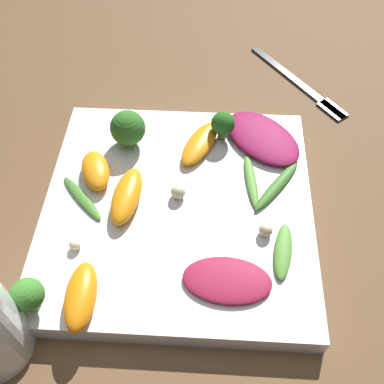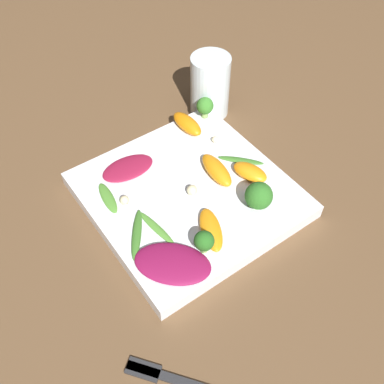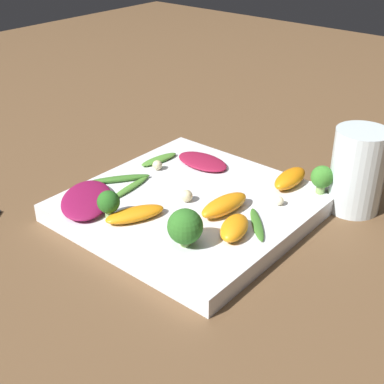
{
  "view_description": "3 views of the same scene",
  "coord_description": "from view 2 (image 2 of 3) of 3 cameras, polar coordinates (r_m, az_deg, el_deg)",
  "views": [
    {
      "loc": [
        -0.03,
        0.29,
        0.43
      ],
      "look_at": [
        -0.02,
        -0.01,
        0.04
      ],
      "focal_mm": 42.0,
      "sensor_mm": 36.0,
      "label": 1
    },
    {
      "loc": [
        -0.26,
        -0.38,
        0.56
      ],
      "look_at": [
        -0.0,
        -0.01,
        0.03
      ],
      "focal_mm": 42.0,
      "sensor_mm": 36.0,
      "label": 2
    },
    {
      "loc": [
        0.41,
        -0.48,
        0.39
      ],
      "look_at": [
        0.01,
        -0.01,
        0.04
      ],
      "focal_mm": 50.0,
      "sensor_mm": 36.0,
      "label": 3
    }
  ],
  "objects": [
    {
      "name": "macadamia_nut_2",
      "position": [
        0.69,
        -8.57,
        -1.04
      ],
      "size": [
        0.01,
        0.01,
        0.01
      ],
      "color": "beige",
      "rests_on": "plate"
    },
    {
      "name": "macadamia_nut_1",
      "position": [
        0.78,
        2.97,
        6.68
      ],
      "size": [
        0.01,
        0.01,
        0.01
      ],
      "color": "beige",
      "rests_on": "plate"
    },
    {
      "name": "orange_segment_1",
      "position": [
        0.73,
        7.38,
        2.53
      ],
      "size": [
        0.05,
        0.07,
        0.02
      ],
      "color": "orange",
      "rests_on": "plate"
    },
    {
      "name": "arugula_sprig_2",
      "position": [
        0.66,
        -4.55,
        -4.58
      ],
      "size": [
        0.02,
        0.08,
        0.01
      ],
      "color": "#518E33",
      "rests_on": "plate"
    },
    {
      "name": "broccoli_floret_1",
      "position": [
        0.62,
        1.54,
        -6.28
      ],
      "size": [
        0.03,
        0.03,
        0.04
      ],
      "color": "#84AD5B",
      "rests_on": "plate"
    },
    {
      "name": "broccoli_floret_2",
      "position": [
        0.82,
        1.66,
        10.82
      ],
      "size": [
        0.03,
        0.03,
        0.04
      ],
      "color": "#84AD5B",
      "rests_on": "plate"
    },
    {
      "name": "orange_segment_0",
      "position": [
        0.73,
        2.91,
        3.03
      ],
      "size": [
        0.04,
        0.08,
        0.02
      ],
      "color": "orange",
      "rests_on": "plate"
    },
    {
      "name": "plate",
      "position": [
        0.72,
        -0.48,
        -0.35
      ],
      "size": [
        0.3,
        0.3,
        0.03
      ],
      "color": "white",
      "rests_on": "ground_plane"
    },
    {
      "name": "drinking_glass",
      "position": [
        0.85,
        2.29,
        13.3
      ],
      "size": [
        0.07,
        0.07,
        0.12
      ],
      "color": "silver",
      "rests_on": "ground_plane"
    },
    {
      "name": "orange_segment_2",
      "position": [
        0.8,
        -0.61,
        8.66
      ],
      "size": [
        0.03,
        0.07,
        0.02
      ],
      "color": "orange",
      "rests_on": "plate"
    },
    {
      "name": "ground_plane",
      "position": [
        0.73,
        -0.47,
        -0.99
      ],
      "size": [
        2.4,
        2.4,
        0.0
      ],
      "primitive_type": "plane",
      "color": "brown"
    },
    {
      "name": "macadamia_nut_0",
      "position": [
        0.7,
        0.11,
        0.3
      ],
      "size": [
        0.02,
        0.02,
        0.02
      ],
      "color": "beige",
      "rests_on": "plate"
    },
    {
      "name": "arugula_sprig_3",
      "position": [
        0.76,
        6.0,
        4.21
      ],
      "size": [
        0.06,
        0.06,
        0.0
      ],
      "color": "#3D7528",
      "rests_on": "plate"
    },
    {
      "name": "broccoli_floret_0",
      "position": [
        0.67,
        8.47,
        -0.49
      ],
      "size": [
        0.04,
        0.04,
        0.05
      ],
      "color": "#84AD5B",
      "rests_on": "plate"
    },
    {
      "name": "radicchio_leaf_0",
      "position": [
        0.74,
        -8.15,
        3.02
      ],
      "size": [
        0.09,
        0.06,
        0.01
      ],
      "color": "maroon",
      "rests_on": "plate"
    },
    {
      "name": "orange_segment_3",
      "position": [
        0.65,
        2.42,
        -4.77
      ],
      "size": [
        0.06,
        0.08,
        0.01
      ],
      "color": "orange",
      "rests_on": "plate"
    },
    {
      "name": "arugula_sprig_1",
      "position": [
        0.71,
        -10.64,
        -0.74
      ],
      "size": [
        0.03,
        0.07,
        0.01
      ],
      "color": "#518E33",
      "rests_on": "plate"
    },
    {
      "name": "fork",
      "position": [
        0.59,
        -0.94,
        -23.01
      ],
      "size": [
        0.13,
        0.16,
        0.01
      ],
      "color": "#262628",
      "rests_on": "ground_plane"
    },
    {
      "name": "arugula_sprig_0",
      "position": [
        0.66,
        -7.03,
        -5.33
      ],
      "size": [
        0.06,
        0.08,
        0.01
      ],
      "color": "#3D7528",
      "rests_on": "plate"
    },
    {
      "name": "radicchio_leaf_1",
      "position": [
        0.62,
        -2.48,
        -9.06
      ],
      "size": [
        0.12,
        0.12,
        0.01
      ],
      "color": "maroon",
      "rests_on": "plate"
    }
  ]
}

